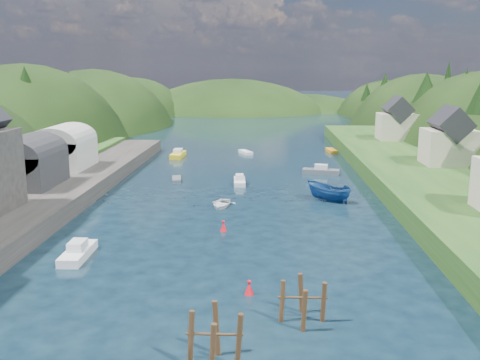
# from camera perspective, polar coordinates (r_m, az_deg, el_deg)

# --- Properties ---
(ground) EXTENTS (600.00, 600.00, 0.00)m
(ground) POSITION_cam_1_polar(r_m,az_deg,el_deg) (80.75, 0.75, 0.45)
(ground) COLOR black
(ground) RESTS_ON ground
(hillside_left) EXTENTS (44.00, 245.56, 52.00)m
(hillside_left) POSITION_cam_1_polar(r_m,az_deg,el_deg) (117.02, -21.41, -0.79)
(hillside_left) COLOR black
(hillside_left) RESTS_ON ground
(far_hills) EXTENTS (103.00, 68.00, 44.00)m
(far_hills) POSITION_cam_1_polar(r_m,az_deg,el_deg) (204.87, 2.30, 4.39)
(far_hills) COLOR black
(far_hills) RESTS_ON ground
(hill_trees) EXTENTS (92.10, 150.07, 12.19)m
(hill_trees) POSITION_cam_1_polar(r_m,az_deg,el_deg) (93.42, 1.31, 8.84)
(hill_trees) COLOR black
(hill_trees) RESTS_ON ground
(boat_sheds) EXTENTS (7.00, 21.00, 7.50)m
(boat_sheds) POSITION_cam_1_polar(r_m,az_deg,el_deg) (74.68, -19.95, 2.90)
(boat_sheds) COLOR #2D2D30
(boat_sheds) RESTS_ON quay_left
(terrace_right) EXTENTS (16.00, 120.00, 2.40)m
(terrace_right) POSITION_cam_1_polar(r_m,az_deg,el_deg) (74.10, 20.17, -0.39)
(terrace_right) COLOR #234719
(terrace_right) RESTS_ON ground
(right_bank_cottages) EXTENTS (9.00, 59.24, 8.41)m
(right_bank_cottages) POSITION_cam_1_polar(r_m,az_deg,el_deg) (82.08, 20.70, 4.00)
(right_bank_cottages) COLOR beige
(right_bank_cottages) RESTS_ON terrace_right
(piling_cluster_near) EXTENTS (3.14, 2.94, 3.83)m
(piling_cluster_near) POSITION_cam_1_polar(r_m,az_deg,el_deg) (30.38, -2.73, -17.09)
(piling_cluster_near) COLOR #382314
(piling_cluster_near) RESTS_ON ground
(piling_cluster_far) EXTENTS (3.18, 2.97, 3.34)m
(piling_cluster_far) POSITION_cam_1_polar(r_m,az_deg,el_deg) (35.45, 6.69, -13.15)
(piling_cluster_far) COLOR #382314
(piling_cluster_far) RESTS_ON ground
(channel_buoy_near) EXTENTS (0.70, 0.70, 1.10)m
(channel_buoy_near) POSITION_cam_1_polar(r_m,az_deg,el_deg) (39.31, 0.99, -11.45)
(channel_buoy_near) COLOR red
(channel_buoy_near) RESTS_ON ground
(channel_buoy_far) EXTENTS (0.70, 0.70, 1.10)m
(channel_buoy_far) POSITION_cam_1_polar(r_m,az_deg,el_deg) (53.70, -1.77, -4.96)
(channel_buoy_far) COLOR red
(channel_buoy_far) RESTS_ON ground
(moored_boats) EXTENTS (30.97, 90.49, 2.35)m
(moored_boats) POSITION_cam_1_polar(r_m,az_deg,el_deg) (61.84, 2.74, -2.52)
(moored_boats) COLOR #545B60
(moored_boats) RESTS_ON ground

